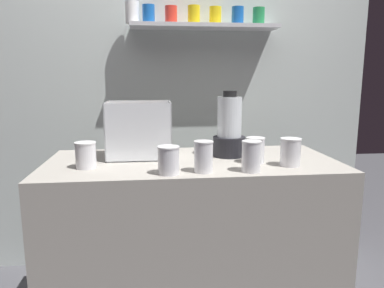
# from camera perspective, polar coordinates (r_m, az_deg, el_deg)

# --- Properties ---
(counter) EXTENTS (1.40, 0.64, 0.90)m
(counter) POSITION_cam_1_polar(r_m,az_deg,el_deg) (1.92, -0.00, -15.76)
(counter) COLOR #9E998E
(counter) RESTS_ON ground_plane
(back_wall_unit) EXTENTS (2.60, 0.24, 2.50)m
(back_wall_unit) POSITION_cam_1_polar(r_m,az_deg,el_deg) (2.48, -1.92, 9.68)
(back_wall_unit) COLOR silver
(back_wall_unit) RESTS_ON ground_plane
(carrot_display_bin) EXTENTS (0.32, 0.21, 0.28)m
(carrot_display_bin) POSITION_cam_1_polar(r_m,az_deg,el_deg) (1.83, -8.25, 0.56)
(carrot_display_bin) COLOR white
(carrot_display_bin) RESTS_ON counter
(blender_pitcher) EXTENTS (0.16, 0.16, 0.33)m
(blender_pitcher) POSITION_cam_1_polar(r_m,az_deg,el_deg) (1.85, 5.87, 2.17)
(blender_pitcher) COLOR black
(blender_pitcher) RESTS_ON counter
(juice_cup_orange_far_left) EXTENTS (0.09, 0.09, 0.12)m
(juice_cup_orange_far_left) POSITION_cam_1_polar(r_m,az_deg,el_deg) (1.67, -16.35, -1.86)
(juice_cup_orange_far_left) COLOR white
(juice_cup_orange_far_left) RESTS_ON counter
(juice_cup_orange_left) EXTENTS (0.09, 0.09, 0.12)m
(juice_cup_orange_left) POSITION_cam_1_polar(r_m,az_deg,el_deg) (1.51, -3.69, -2.77)
(juice_cup_orange_left) COLOR white
(juice_cup_orange_left) RESTS_ON counter
(juice_cup_beet_middle) EXTENTS (0.08, 0.08, 0.13)m
(juice_cup_beet_middle) POSITION_cam_1_polar(r_m,az_deg,el_deg) (1.54, 1.82, -2.29)
(juice_cup_beet_middle) COLOR white
(juice_cup_beet_middle) RESTS_ON counter
(juice_cup_pomegranate_right) EXTENTS (0.08, 0.08, 0.13)m
(juice_cup_pomegranate_right) POSITION_cam_1_polar(r_m,az_deg,el_deg) (1.56, 9.28, -2.19)
(juice_cup_pomegranate_right) COLOR white
(juice_cup_pomegranate_right) RESTS_ON counter
(juice_cup_carrot_far_right) EXTENTS (0.09, 0.09, 0.12)m
(juice_cup_carrot_far_right) POSITION_cam_1_polar(r_m,az_deg,el_deg) (1.73, 9.91, -1.18)
(juice_cup_carrot_far_right) COLOR white
(juice_cup_carrot_far_right) RESTS_ON counter
(juice_cup_beet_rightmost) EXTENTS (0.09, 0.09, 0.13)m
(juice_cup_beet_rightmost) POSITION_cam_1_polar(r_m,az_deg,el_deg) (1.71, 15.19, -1.53)
(juice_cup_beet_rightmost) COLOR white
(juice_cup_beet_rightmost) RESTS_ON counter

